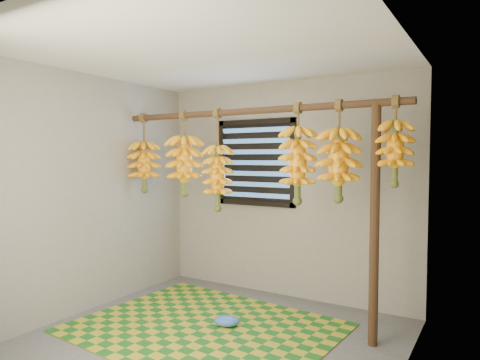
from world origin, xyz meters
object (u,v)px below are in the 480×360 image
Objects in this scene: banana_bunch_b at (184,165)px; banana_bunch_d at (298,165)px; plastic_bag at (227,321)px; banana_bunch_e at (339,165)px; banana_bunch_f at (395,153)px; banana_bunch_c at (218,178)px; banana_bunch_a at (144,166)px; woven_mat at (205,328)px; support_post at (375,226)px.

banana_bunch_b is 1.29m from banana_bunch_d.
plastic_bag is 0.27× the size of banana_bunch_e.
banana_bunch_d is 1.26× the size of banana_bunch_f.
banana_bunch_e is (0.38, 0.00, 0.01)m from banana_bunch_d.
banana_bunch_b is 1.03× the size of banana_bunch_e.
banana_bunch_f is at bearing 0.00° from banana_bunch_d.
banana_bunch_a is at bearing 180.00° from banana_bunch_c.
woven_mat is 2.62× the size of banana_bunch_e.
support_post is 2.32× the size of banana_bunch_e.
banana_bunch_f is at bearing 0.00° from support_post.
banana_bunch_f reaches higher than support_post.
woven_mat is 0.21m from plastic_bag.
banana_bunch_d is at bearing -180.00° from banana_bunch_e.
plastic_bag is 0.32× the size of banana_bunch_f.
banana_bunch_b is 2.13m from banana_bunch_f.
banana_bunch_d is 0.84m from banana_bunch_f.
plastic_bag is 0.27× the size of banana_bunch_a.
banana_bunch_e reaches higher than support_post.
banana_bunch_c is at bearing -180.00° from banana_bunch_e.
banana_bunch_c and banana_bunch_e have the same top height.
plastic_bag is 0.26× the size of banana_bunch_d.
support_post is at bearing 17.45° from woven_mat.
banana_bunch_c and banana_bunch_d have the same top height.
banana_bunch_e is at bearing 0.00° from banana_bunch_b.
banana_bunch_c is 1.25m from banana_bunch_e.
banana_bunch_d is at bearing 29.58° from plastic_bag.
banana_bunch_e reaches higher than plastic_bag.
banana_bunch_c is (-1.55, 0.00, 0.36)m from support_post.
banana_bunch_e is 0.47m from banana_bunch_f.
plastic_bag is at bearing -165.75° from support_post.
support_post is 0.59m from banana_bunch_e.
banana_bunch_a is 1.01× the size of banana_bunch_e.
plastic_bag is at bearing 37.92° from woven_mat.
banana_bunch_b reaches higher than plastic_bag.
banana_bunch_c is at bearing 180.00° from support_post.
banana_bunch_a is at bearing 166.45° from plastic_bag.
banana_bunch_c is 0.88m from banana_bunch_d.
banana_bunch_b is (0.57, 0.00, 0.02)m from banana_bunch_a.
woven_mat is at bearing -37.42° from banana_bunch_b.
banana_bunch_a is at bearing 180.00° from banana_bunch_f.
woven_mat is 2.27m from banana_bunch_f.
banana_bunch_c is (-0.15, 0.44, 1.35)m from woven_mat.
woven_mat is 1.64m from banana_bunch_b.
plastic_bag is at bearing -150.42° from banana_bunch_d.
support_post is 2.04m from banana_bunch_b.
banana_bunch_a reaches higher than support_post.
banana_bunch_d is at bearing 180.00° from support_post.
banana_bunch_a reaches higher than woven_mat.
banana_bunch_f is (0.46, -0.00, 0.10)m from banana_bunch_e.
banana_bunch_d and banana_bunch_e have the same top height.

